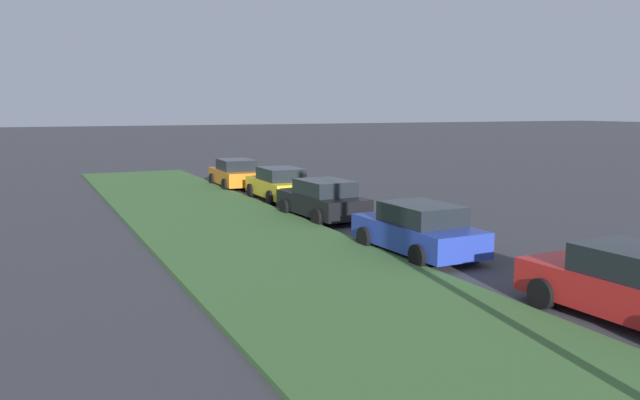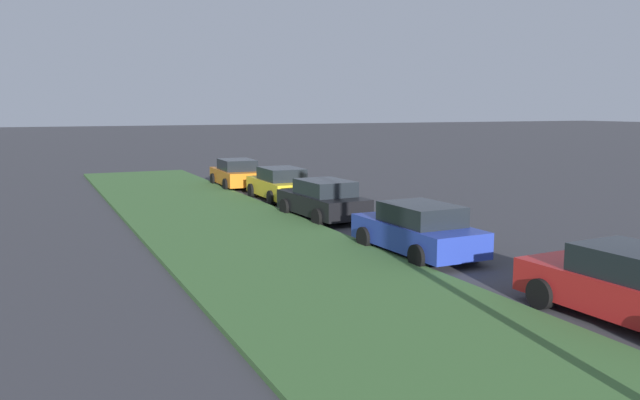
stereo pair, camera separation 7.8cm
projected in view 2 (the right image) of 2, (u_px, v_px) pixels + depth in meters
grass_median at (361, 307)px, 13.11m from camera, size 60.00×6.00×0.12m
parked_car_red at (632, 286)px, 12.25m from camera, size 4.39×2.19×1.47m
parked_car_blue at (418, 230)px, 17.88m from camera, size 4.35×2.12×1.47m
parked_car_black at (323, 200)px, 23.69m from camera, size 4.39×2.19×1.47m
parked_car_yellow at (280, 184)px, 28.50m from camera, size 4.33×2.07×1.47m
parked_car_orange at (236, 174)px, 33.07m from camera, size 4.36×2.13×1.47m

